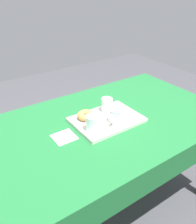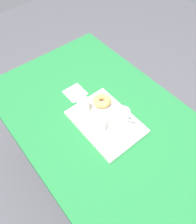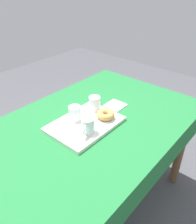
{
  "view_description": "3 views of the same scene",
  "coord_description": "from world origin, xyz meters",
  "px_view_note": "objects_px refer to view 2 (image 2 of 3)",
  "views": [
    {
      "loc": [
        0.78,
        1.01,
        1.56
      ],
      "look_at": [
        0.06,
        -0.03,
        0.83
      ],
      "focal_mm": 38.33,
      "sensor_mm": 36.0,
      "label": 1
    },
    {
      "loc": [
        -0.51,
        0.49,
        1.84
      ],
      "look_at": [
        0.09,
        0.0,
        0.79
      ],
      "focal_mm": 35.35,
      "sensor_mm": 36.0,
      "label": 2
    },
    {
      "loc": [
        -0.76,
        -0.76,
        1.55
      ],
      "look_at": [
        0.1,
        -0.03,
        0.84
      ],
      "focal_mm": 36.39,
      "sensor_mm": 36.0,
      "label": 3
    }
  ],
  "objects_px": {
    "tea_mug_left": "(123,116)",
    "tea_mug_right": "(99,125)",
    "dining_table": "(108,133)",
    "donut_plate_left": "(102,103)",
    "paper_napkin": "(75,93)",
    "sugar_donut_left": "(102,101)",
    "water_glass_near": "(83,106)",
    "serving_tray": "(106,122)"
  },
  "relations": [
    {
      "from": "donut_plate_left",
      "to": "sugar_donut_left",
      "type": "bearing_deg",
      "value": 0.0
    },
    {
      "from": "tea_mug_right",
      "to": "donut_plate_left",
      "type": "bearing_deg",
      "value": -45.47
    },
    {
      "from": "dining_table",
      "to": "tea_mug_left",
      "type": "bearing_deg",
      "value": -120.12
    },
    {
      "from": "dining_table",
      "to": "sugar_donut_left",
      "type": "relative_size",
      "value": 14.24
    },
    {
      "from": "dining_table",
      "to": "tea_mug_left",
      "type": "xyz_separation_m",
      "value": [
        -0.04,
        -0.07,
        0.16
      ]
    },
    {
      "from": "sugar_donut_left",
      "to": "paper_napkin",
      "type": "height_order",
      "value": "sugar_donut_left"
    },
    {
      "from": "dining_table",
      "to": "donut_plate_left",
      "type": "xyz_separation_m",
      "value": [
        0.13,
        -0.06,
        0.12
      ]
    },
    {
      "from": "dining_table",
      "to": "donut_plate_left",
      "type": "height_order",
      "value": "donut_plate_left"
    },
    {
      "from": "dining_table",
      "to": "paper_napkin",
      "type": "distance_m",
      "value": 0.33
    },
    {
      "from": "serving_tray",
      "to": "paper_napkin",
      "type": "height_order",
      "value": "serving_tray"
    },
    {
      "from": "serving_tray",
      "to": "tea_mug_right",
      "type": "distance_m",
      "value": 0.09
    },
    {
      "from": "water_glass_near",
      "to": "donut_plate_left",
      "type": "xyz_separation_m",
      "value": [
        -0.03,
        -0.12,
        -0.04
      ]
    },
    {
      "from": "serving_tray",
      "to": "tea_mug_left",
      "type": "bearing_deg",
      "value": -126.63
    },
    {
      "from": "tea_mug_left",
      "to": "tea_mug_right",
      "type": "xyz_separation_m",
      "value": [
        0.04,
        0.14,
        0.0
      ]
    },
    {
      "from": "serving_tray",
      "to": "donut_plate_left",
      "type": "height_order",
      "value": "donut_plate_left"
    },
    {
      "from": "dining_table",
      "to": "sugar_donut_left",
      "type": "distance_m",
      "value": 0.2
    },
    {
      "from": "water_glass_near",
      "to": "sugar_donut_left",
      "type": "xyz_separation_m",
      "value": [
        -0.03,
        -0.12,
        -0.01
      ]
    },
    {
      "from": "serving_tray",
      "to": "sugar_donut_left",
      "type": "relative_size",
      "value": 3.8
    },
    {
      "from": "sugar_donut_left",
      "to": "serving_tray",
      "type": "bearing_deg",
      "value": 150.36
    },
    {
      "from": "tea_mug_right",
      "to": "paper_napkin",
      "type": "xyz_separation_m",
      "value": [
        0.32,
        -0.06,
        -0.06
      ]
    },
    {
      "from": "serving_tray",
      "to": "donut_plate_left",
      "type": "relative_size",
      "value": 3.6
    },
    {
      "from": "dining_table",
      "to": "tea_mug_right",
      "type": "bearing_deg",
      "value": 90.04
    },
    {
      "from": "tea_mug_left",
      "to": "tea_mug_right",
      "type": "distance_m",
      "value": 0.15
    },
    {
      "from": "tea_mug_left",
      "to": "tea_mug_right",
      "type": "height_order",
      "value": "same"
    },
    {
      "from": "water_glass_near",
      "to": "paper_napkin",
      "type": "relative_size",
      "value": 0.74
    },
    {
      "from": "paper_napkin",
      "to": "water_glass_near",
      "type": "bearing_deg",
      "value": 162.2
    },
    {
      "from": "donut_plate_left",
      "to": "tea_mug_right",
      "type": "bearing_deg",
      "value": 134.53
    },
    {
      "from": "sugar_donut_left",
      "to": "paper_napkin",
      "type": "bearing_deg",
      "value": 19.44
    },
    {
      "from": "dining_table",
      "to": "water_glass_near",
      "type": "xyz_separation_m",
      "value": [
        0.16,
        0.06,
        0.16
      ]
    },
    {
      "from": "dining_table",
      "to": "tea_mug_left",
      "type": "height_order",
      "value": "tea_mug_left"
    },
    {
      "from": "dining_table",
      "to": "sugar_donut_left",
      "type": "height_order",
      "value": "sugar_donut_left"
    },
    {
      "from": "dining_table",
      "to": "water_glass_near",
      "type": "distance_m",
      "value": 0.24
    },
    {
      "from": "water_glass_near",
      "to": "paper_napkin",
      "type": "height_order",
      "value": "water_glass_near"
    },
    {
      "from": "serving_tray",
      "to": "tea_mug_right",
      "type": "relative_size",
      "value": 4.06
    },
    {
      "from": "serving_tray",
      "to": "sugar_donut_left",
      "type": "bearing_deg",
      "value": -29.64
    },
    {
      "from": "water_glass_near",
      "to": "sugar_donut_left",
      "type": "height_order",
      "value": "water_glass_near"
    },
    {
      "from": "dining_table",
      "to": "donut_plate_left",
      "type": "bearing_deg",
      "value": -24.32
    },
    {
      "from": "tea_mug_right",
      "to": "paper_napkin",
      "type": "distance_m",
      "value": 0.33
    },
    {
      "from": "tea_mug_right",
      "to": "sugar_donut_left",
      "type": "bearing_deg",
      "value": -45.47
    },
    {
      "from": "donut_plate_left",
      "to": "paper_napkin",
      "type": "xyz_separation_m",
      "value": [
        0.19,
        0.07,
        -0.02
      ]
    },
    {
      "from": "dining_table",
      "to": "serving_tray",
      "type": "height_order",
      "value": "serving_tray"
    },
    {
      "from": "paper_napkin",
      "to": "tea_mug_left",
      "type": "bearing_deg",
      "value": -167.37
    }
  ]
}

